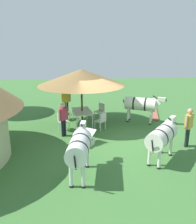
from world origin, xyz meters
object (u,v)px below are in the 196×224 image
(guest_behind_table, at_px, (63,116))
(zebra_nearest_camera, at_px, (141,104))
(shade_umbrella, at_px, (81,77))
(striped_lounge_chair, at_px, (86,139))
(guest_beside_umbrella, at_px, (66,99))
(patio_chair_near_hut, at_px, (100,110))
(zebra_toward_hut, at_px, (79,146))
(patio_chair_west_end, at_px, (101,120))
(zebra_by_umbrella, at_px, (162,136))
(patio_dining_table, at_px, (82,112))
(patio_chair_east_end, at_px, (64,111))
(standing_watcher, at_px, (189,124))
(patio_chair_near_lawn, at_px, (62,121))

(guest_behind_table, xyz_separation_m, zebra_nearest_camera, (1.62, -4.05, 0.06))
(shade_umbrella, xyz_separation_m, striped_lounge_chair, (-2.60, -0.12, -2.25))
(zebra_nearest_camera, bearing_deg, guest_beside_umbrella, -87.03)
(patio_chair_near_hut, relative_size, zebra_toward_hut, 0.40)
(patio_chair_west_end, distance_m, zebra_toward_hut, 4.19)
(zebra_nearest_camera, distance_m, zebra_by_umbrella, 4.22)
(patio_dining_table, distance_m, patio_chair_near_hut, 1.33)
(patio_chair_east_end, bearing_deg, zebra_nearest_camera, 119.25)
(shade_umbrella, relative_size, patio_chair_near_hut, 4.86)
(standing_watcher, distance_m, zebra_nearest_camera, 3.37)
(patio_chair_near_hut, relative_size, zebra_by_umbrella, 0.48)
(guest_behind_table, distance_m, zebra_toward_hut, 3.47)
(patio_chair_near_hut, bearing_deg, guest_beside_umbrella, 26.26)
(patio_chair_east_end, bearing_deg, standing_watcher, 93.03)
(patio_dining_table, bearing_deg, zebra_nearest_camera, -88.80)
(patio_chair_near_hut, xyz_separation_m, guest_beside_umbrella, (0.94, 1.96, 0.44))
(patio_chair_east_end, distance_m, standing_watcher, 6.63)
(shade_umbrella, distance_m, zebra_toward_hut, 5.17)
(patio_chair_west_end, height_order, zebra_nearest_camera, zebra_nearest_camera)
(patio_chair_west_end, bearing_deg, zebra_toward_hut, -150.17)
(zebra_by_umbrella, bearing_deg, patio_chair_near_hut, 149.58)
(shade_umbrella, height_order, patio_chair_west_end, shade_umbrella)
(guest_beside_umbrella, relative_size, guest_behind_table, 1.02)
(patio_chair_west_end, bearing_deg, guest_beside_umbrella, 79.60)
(patio_chair_near_hut, distance_m, guest_behind_table, 3.08)
(striped_lounge_chair, bearing_deg, patio_dining_table, -52.10)
(patio_chair_near_lawn, distance_m, zebra_toward_hut, 4.18)
(patio_dining_table, distance_m, zebra_by_umbrella, 5.02)
(patio_chair_east_end, height_order, guest_behind_table, guest_behind_table)
(shade_umbrella, height_order, patio_dining_table, shade_umbrella)
(patio_chair_near_lawn, bearing_deg, patio_chair_east_end, 139.03)
(guest_beside_umbrella, xyz_separation_m, guest_behind_table, (-3.31, -0.04, -0.02))
(patio_chair_near_hut, relative_size, zebra_nearest_camera, 0.43)
(patio_chair_near_hut, relative_size, guest_beside_umbrella, 0.56)
(standing_watcher, bearing_deg, patio_chair_near_hut, 85.53)
(patio_chair_near_lawn, relative_size, zebra_by_umbrella, 0.48)
(patio_dining_table, xyz_separation_m, guest_behind_table, (-1.55, 0.88, 0.28))
(standing_watcher, xyz_separation_m, zebra_toward_hut, (-1.83, 4.44, 0.04))
(striped_lounge_chair, bearing_deg, guest_beside_umbrella, -41.32)
(patio_dining_table, height_order, zebra_nearest_camera, zebra_nearest_camera)
(patio_chair_near_lawn, distance_m, zebra_nearest_camera, 4.29)
(zebra_by_umbrella, height_order, zebra_toward_hut, zebra_toward_hut)
(standing_watcher, relative_size, striped_lounge_chair, 1.69)
(patio_chair_east_end, bearing_deg, guest_beside_umbrella, -146.20)
(guest_beside_umbrella, relative_size, zebra_nearest_camera, 0.76)
(guest_behind_table, height_order, striped_lounge_chair, guest_behind_table)
(patio_chair_near_hut, xyz_separation_m, standing_watcher, (-3.93, -3.24, 0.47))
(guest_beside_umbrella, bearing_deg, zebra_nearest_camera, -17.97)
(patio_chair_near_hut, height_order, standing_watcher, standing_watcher)
(shade_umbrella, height_order, striped_lounge_chair, shade_umbrella)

